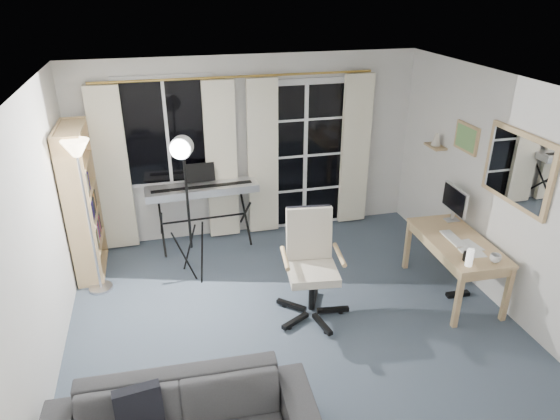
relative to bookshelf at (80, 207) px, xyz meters
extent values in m
cube|color=#3E495A|center=(2.12, -1.40, -0.86)|extent=(4.50, 4.00, 0.02)
cube|color=white|center=(1.07, 0.58, 0.65)|extent=(1.20, 0.06, 1.40)
cube|color=black|center=(1.07, 0.55, 0.65)|extent=(1.10, 0.02, 1.30)
cube|color=white|center=(1.07, 0.54, 0.65)|extent=(0.04, 0.03, 1.30)
cube|color=white|center=(2.87, 0.58, 0.17)|extent=(1.32, 0.06, 2.11)
cube|color=black|center=(2.57, 0.55, 0.17)|extent=(0.55, 0.02, 1.95)
cube|color=black|center=(3.17, 0.55, 0.17)|extent=(0.55, 0.02, 1.95)
cube|color=white|center=(2.87, 0.54, 0.17)|extent=(0.05, 0.04, 2.05)
cube|color=white|center=(2.87, 0.54, -0.30)|extent=(1.15, 0.03, 0.03)
cube|color=white|center=(2.87, 0.54, 0.20)|extent=(1.15, 0.03, 0.03)
cube|color=white|center=(2.87, 0.54, 0.70)|extent=(1.15, 0.03, 0.03)
cylinder|color=gold|center=(1.97, 0.50, 1.30)|extent=(3.50, 0.03, 0.03)
cube|color=#FBF0CD|center=(0.37, 0.48, 0.23)|extent=(0.40, 0.07, 2.10)
cube|color=#FBF0CD|center=(1.72, 0.48, 0.23)|extent=(0.40, 0.07, 2.10)
cube|color=#FBF0CD|center=(2.27, 0.48, 0.23)|extent=(0.40, 0.07, 2.10)
cube|color=#FBF0CD|center=(3.57, 0.48, 0.23)|extent=(0.40, 0.07, 2.10)
cube|color=tan|center=(0.03, -0.39, 0.05)|extent=(0.29, 0.03, 1.80)
cube|color=tan|center=(0.03, 0.42, 0.05)|extent=(0.29, 0.03, 1.80)
cube|color=tan|center=(-0.10, 0.01, 0.05)|extent=(0.03, 0.81, 1.80)
cube|color=tan|center=(0.03, 0.02, -0.82)|extent=(0.29, 0.81, 0.02)
cube|color=tan|center=(0.03, 0.02, -0.49)|extent=(0.29, 0.81, 0.02)
cube|color=tan|center=(0.03, 0.02, -0.15)|extent=(0.29, 0.81, 0.02)
cube|color=tan|center=(0.03, 0.02, 0.19)|extent=(0.29, 0.81, 0.02)
cube|color=tan|center=(0.03, 0.02, 0.53)|extent=(0.29, 0.81, 0.02)
cube|color=tan|center=(0.03, 0.02, 0.92)|extent=(0.29, 0.81, 0.02)
cube|color=silver|center=(0.05, -0.32, -0.37)|extent=(0.20, 0.05, 0.23)
cube|color=olive|center=(0.05, -0.23, -0.39)|extent=(0.20, 0.04, 0.18)
cube|color=#313131|center=(0.05, -0.15, -0.38)|extent=(0.20, 0.03, 0.21)
cube|color=olive|center=(0.05, -0.09, -0.35)|extent=(0.20, 0.03, 0.27)
cube|color=silver|center=(0.05, -0.02, -0.38)|extent=(0.20, 0.05, 0.21)
cube|color=#C73963|center=(0.05, 0.07, -0.37)|extent=(0.20, 0.03, 0.22)
cube|color=navy|center=(0.05, 0.13, -0.37)|extent=(0.20, 0.04, 0.22)
cube|color=olive|center=(0.05, 0.21, -0.38)|extent=(0.20, 0.03, 0.21)
cube|color=#C73963|center=(0.05, 0.28, -0.37)|extent=(0.20, 0.05, 0.21)
cube|color=#313131|center=(0.05, 0.36, -0.36)|extent=(0.20, 0.03, 0.24)
cube|color=navy|center=(0.05, -0.32, -0.02)|extent=(0.20, 0.03, 0.25)
cube|color=#313131|center=(0.05, -0.25, -0.02)|extent=(0.20, 0.05, 0.24)
cube|color=#313131|center=(0.05, -0.16, -0.04)|extent=(0.20, 0.03, 0.21)
cube|color=navy|center=(0.05, -0.09, -0.04)|extent=(0.20, 0.03, 0.19)
cube|color=navy|center=(0.05, -0.03, -0.04)|extent=(0.20, 0.03, 0.21)
cube|color=#313131|center=(0.05, 0.04, -0.02)|extent=(0.20, 0.03, 0.25)
cube|color=#313131|center=(0.05, 0.10, -0.04)|extent=(0.20, 0.04, 0.20)
cube|color=#E79A56|center=(0.05, 0.18, -0.04)|extent=(0.20, 0.04, 0.21)
cube|color=olive|center=(0.05, 0.25, -0.03)|extent=(0.20, 0.03, 0.22)
cube|color=#313131|center=(0.05, 0.31, -0.04)|extent=(0.20, 0.03, 0.21)
cube|color=#C73963|center=(0.05, -0.32, 0.33)|extent=(0.20, 0.03, 0.25)
cube|color=#313131|center=(0.05, -0.25, 0.30)|extent=(0.20, 0.03, 0.19)
cube|color=silver|center=(0.05, -0.19, 0.34)|extent=(0.20, 0.03, 0.27)
cube|color=silver|center=(0.05, -0.12, 0.32)|extent=(0.20, 0.03, 0.25)
cube|color=olive|center=(0.05, -0.05, 0.30)|extent=(0.20, 0.03, 0.20)
cube|color=navy|center=(0.05, 0.01, 0.30)|extent=(0.20, 0.04, 0.21)
cylinder|color=#B2B2B7|center=(0.14, -0.46, -0.84)|extent=(0.35, 0.35, 0.03)
cylinder|color=#B2B2B7|center=(0.14, -0.46, -0.01)|extent=(0.04, 0.04, 1.64)
cone|color=#FFE5B2|center=(0.14, -0.46, 0.83)|extent=(0.37, 0.37, 0.17)
cylinder|color=black|center=(0.89, 0.28, -0.47)|extent=(0.06, 0.69, 0.62)
cylinder|color=black|center=(0.89, 0.28, -0.47)|extent=(0.06, 0.69, 0.62)
cylinder|color=black|center=(1.98, 0.33, -0.47)|extent=(0.06, 0.69, 0.62)
cylinder|color=black|center=(1.98, 0.33, -0.47)|extent=(0.06, 0.69, 0.62)
cylinder|color=black|center=(1.43, 0.30, -0.47)|extent=(1.10, 0.07, 0.03)
cube|color=silver|center=(1.43, 0.30, -0.05)|extent=(1.44, 0.42, 0.10)
cube|color=white|center=(1.44, 0.22, -0.01)|extent=(1.32, 0.21, 0.02)
cube|color=black|center=(1.43, 0.26, 0.00)|extent=(1.27, 0.14, 0.01)
cube|color=black|center=(1.43, 0.41, 0.13)|extent=(0.39, 0.09, 0.24)
cylinder|color=black|center=(1.32, -0.50, -0.53)|extent=(0.11, 0.27, 0.71)
cylinder|color=black|center=(1.18, -0.35, -0.53)|extent=(0.20, 0.22, 0.72)
cylinder|color=black|center=(1.12, -0.54, -0.53)|extent=(0.28, 0.08, 0.72)
cylinder|color=black|center=(1.20, -0.46, 0.17)|extent=(0.04, 0.04, 1.23)
cylinder|color=silver|center=(1.19, -0.51, 0.78)|extent=(0.26, 0.20, 0.24)
cylinder|color=white|center=(1.16, -0.58, 0.78)|extent=(0.20, 0.08, 0.20)
cube|color=black|center=(2.57, -1.55, -0.80)|extent=(0.35, 0.09, 0.04)
cylinder|color=black|center=(2.66, -1.56, -0.83)|extent=(0.06, 0.06, 0.05)
cube|color=black|center=(2.44, -1.31, -0.80)|extent=(0.19, 0.33, 0.04)
cylinder|color=black|center=(2.48, -1.23, -0.83)|extent=(0.06, 0.06, 0.05)
cube|color=black|center=(2.17, -1.36, -0.80)|extent=(0.29, 0.27, 0.04)
cylinder|color=black|center=(2.10, -1.30, -0.83)|extent=(0.06, 0.06, 0.05)
cube|color=black|center=(2.13, -1.63, -0.80)|extent=(0.33, 0.21, 0.04)
cylinder|color=black|center=(2.06, -1.68, -0.83)|extent=(0.06, 0.06, 0.05)
cube|color=black|center=(2.39, -1.75, -0.80)|extent=(0.12, 0.35, 0.04)
cylinder|color=black|center=(2.40, -1.83, -0.83)|extent=(0.06, 0.06, 0.05)
cylinder|color=black|center=(2.34, -1.52, -0.55)|extent=(0.07, 0.07, 0.43)
cube|color=beige|center=(2.34, -1.52, -0.32)|extent=(0.55, 0.55, 0.09)
cube|color=beige|center=(2.37, -1.29, 0.00)|extent=(0.48, 0.19, 0.56)
cube|color=black|center=(2.37, -1.24, 0.03)|extent=(0.46, 0.16, 0.52)
cylinder|color=tan|center=(2.07, -1.46, -0.15)|extent=(0.10, 0.43, 0.05)
cylinder|color=tan|center=(2.62, -1.53, -0.15)|extent=(0.10, 0.43, 0.05)
cube|color=tan|center=(4.00, -1.48, -0.20)|extent=(0.67, 1.26, 0.04)
cube|color=tan|center=(4.00, -1.48, -0.27)|extent=(0.63, 1.23, 0.09)
cube|color=tan|center=(3.70, -2.05, -0.54)|extent=(0.06, 0.06, 0.63)
cube|color=tan|center=(4.25, -2.07, -0.54)|extent=(0.06, 0.06, 0.63)
cube|color=tan|center=(3.75, -0.88, -0.54)|extent=(0.06, 0.06, 0.63)
cube|color=tan|center=(4.30, -0.91, -0.54)|extent=(0.06, 0.06, 0.63)
cube|color=silver|center=(4.20, -1.03, -0.18)|extent=(0.16, 0.11, 0.01)
cube|color=silver|center=(4.20, -1.03, -0.06)|extent=(0.04, 0.03, 0.19)
cube|color=silver|center=(4.20, -1.03, 0.08)|extent=(0.05, 0.48, 0.30)
cube|color=black|center=(4.18, -1.03, 0.08)|extent=(0.03, 0.44, 0.27)
cube|color=white|center=(3.96, -1.45, -0.18)|extent=(0.14, 0.38, 0.02)
cube|color=white|center=(3.91, -1.71, -0.18)|extent=(0.06, 0.09, 0.02)
cube|color=white|center=(4.04, -1.63, -0.18)|extent=(0.22, 0.28, 0.01)
cube|color=white|center=(4.01, -1.80, -0.19)|extent=(0.20, 0.16, 0.00)
cube|color=black|center=(3.83, -1.88, -0.13)|extent=(0.05, 0.04, 0.11)
cylinder|color=white|center=(3.81, -1.97, -0.10)|extent=(0.07, 0.07, 0.18)
cube|color=black|center=(4.05, -1.58, -0.83)|extent=(0.27, 0.08, 0.04)
imported|color=silver|center=(4.10, -1.98, -0.13)|extent=(0.11, 0.09, 0.11)
cube|color=tan|center=(4.35, -1.75, 0.70)|extent=(0.04, 0.94, 0.74)
cube|color=white|center=(4.33, -1.75, 0.70)|extent=(0.01, 0.84, 0.64)
cube|color=tan|center=(4.35, -0.85, 0.75)|extent=(0.03, 0.42, 0.32)
cube|color=#458A6D|center=(4.34, -0.85, 0.75)|extent=(0.00, 0.36, 0.26)
cube|color=tan|center=(4.28, -0.35, 0.50)|extent=(0.16, 0.30, 0.02)
cone|color=beige|center=(4.28, -0.35, 0.59)|extent=(0.12, 0.12, 0.15)
imported|color=#2F2F32|center=(0.91, -2.95, -0.47)|extent=(2.00, 0.66, 0.77)
cube|color=black|center=(0.63, -2.84, -0.40)|extent=(0.35, 0.22, 0.35)
camera|label=1|loc=(0.97, -5.62, 2.40)|focal=32.00mm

